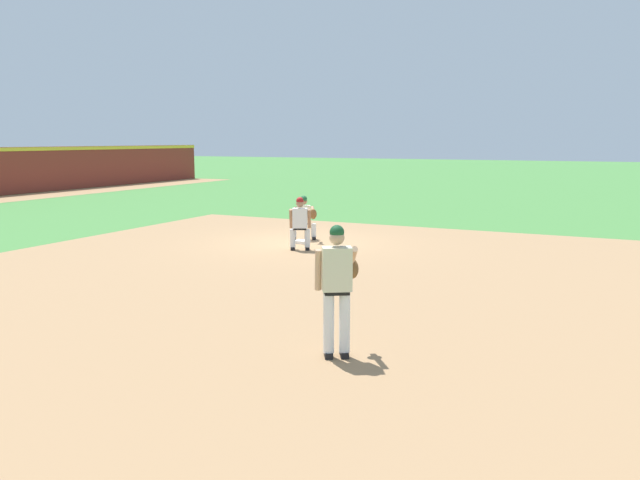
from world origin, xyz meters
name	(u,v)px	position (x,y,z in m)	size (l,w,h in m)	color
ground_plane	(302,243)	(0.00, 0.00, 0.00)	(160.00, 160.00, 0.00)	#47843D
infield_dirt_patch	(313,280)	(-4.21, -2.43, 0.00)	(18.00, 18.00, 0.01)	#A87F56
first_base_bag	(302,242)	(0.00, 0.00, 0.04)	(0.38, 0.38, 0.09)	white
baseball	(321,254)	(-1.49, -1.33, 0.04)	(0.07, 0.07, 0.07)	white
pitcher	(338,283)	(-8.38, -4.86, 1.06)	(0.84, 0.58, 1.86)	black
first_baseman	(305,216)	(0.58, 0.20, 0.73)	(0.82, 1.02, 1.34)	black
baserunner	(300,222)	(-1.05, -0.49, 0.79)	(0.60, 0.67, 1.46)	black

